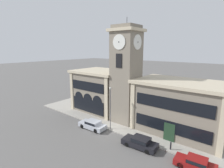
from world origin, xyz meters
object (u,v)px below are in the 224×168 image
Objects in this scene: street_lamp at (110,102)px; bollard at (171,146)px; parked_car_near at (93,124)px; parked_car_mid at (140,142)px; parked_car_far at (196,163)px.

street_lamp reaches higher than bollard.
street_lamp is (2.36, 1.62, 3.75)m from parked_car_near.
bollard is (3.36, 1.78, -0.07)m from parked_car_mid.
parked_car_far is 4.02× the size of bollard.
bollard is at bearing -175.02° from parked_car_near.
street_lamp is (-13.00, 1.62, 3.77)m from parked_car_far.
street_lamp is 6.34× the size of bollard.
parked_car_far is (6.70, -0.00, -0.04)m from parked_car_mid.
parked_car_mid is 0.70× the size of street_lamp.
bollard is at bearing 0.95° from street_lamp.
parked_car_mid is 7.50m from street_lamp.
parked_car_near is 1.10× the size of parked_car_far.
parked_car_mid is 1.10× the size of parked_car_far.
parked_car_far reaches higher than bollard.
street_lamp is at bearing -179.05° from bollard.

